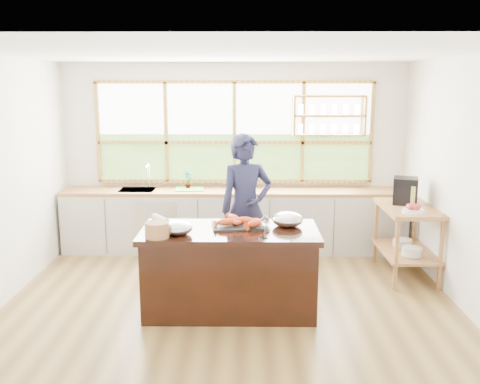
{
  "coord_description": "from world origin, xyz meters",
  "views": [
    {
      "loc": [
        0.17,
        -5.59,
        2.39
      ],
      "look_at": [
        0.1,
        0.15,
        1.23
      ],
      "focal_mm": 40.0,
      "sensor_mm": 36.0,
      "label": 1
    }
  ],
  "objects_px": {
    "espresso_machine": "(405,191)",
    "wicker_basket": "(157,230)",
    "cook": "(246,209)",
    "island": "(230,270)"
  },
  "relations": [
    {
      "from": "island",
      "to": "espresso_machine",
      "type": "bearing_deg",
      "value": 29.97
    },
    {
      "from": "cook",
      "to": "espresso_machine",
      "type": "relative_size",
      "value": 5.42
    },
    {
      "from": "island",
      "to": "cook",
      "type": "xyz_separation_m",
      "value": [
        0.17,
        0.93,
        0.45
      ]
    },
    {
      "from": "island",
      "to": "cook",
      "type": "distance_m",
      "value": 1.05
    },
    {
      "from": "espresso_machine",
      "to": "wicker_basket",
      "type": "distance_m",
      "value": 3.3
    },
    {
      "from": "island",
      "to": "espresso_machine",
      "type": "xyz_separation_m",
      "value": [
        2.19,
        1.26,
        0.61
      ]
    },
    {
      "from": "espresso_machine",
      "to": "wicker_basket",
      "type": "height_order",
      "value": "espresso_machine"
    },
    {
      "from": "island",
      "to": "espresso_machine",
      "type": "height_order",
      "value": "espresso_machine"
    },
    {
      "from": "cook",
      "to": "wicker_basket",
      "type": "bearing_deg",
      "value": -144.25
    },
    {
      "from": "cook",
      "to": "espresso_machine",
      "type": "bearing_deg",
      "value": -9.36
    }
  ]
}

